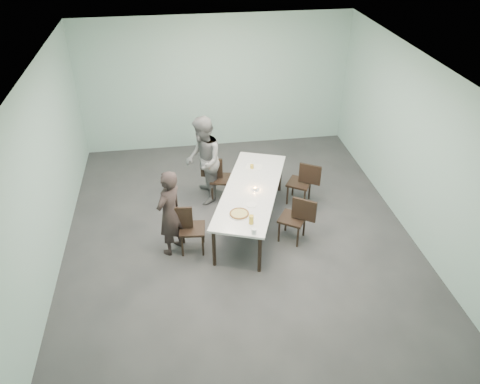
{
  "coord_description": "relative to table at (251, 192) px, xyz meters",
  "views": [
    {
      "loc": [
        -0.95,
        -6.49,
        5.2
      ],
      "look_at": [
        0.0,
        -0.18,
        1.0
      ],
      "focal_mm": 35.0,
      "sensor_mm": 36.0,
      "label": 1
    }
  ],
  "objects": [
    {
      "name": "room_shell",
      "position": [
        -0.26,
        -0.27,
        1.33
      ],
      "size": [
        6.02,
        7.02,
        3.01
      ],
      "color": "#9AC2B9",
      "rests_on": "ground"
    },
    {
      "name": "side_plate",
      "position": [
        -0.07,
        -0.48,
        0.06
      ],
      "size": [
        0.18,
        0.18,
        0.01
      ],
      "primitive_type": "cylinder",
      "color": "white",
      "rests_on": "table"
    },
    {
      "name": "amber_tumbler",
      "position": [
        0.14,
        0.7,
        0.1
      ],
      "size": [
        0.07,
        0.07,
        0.08
      ],
      "primitive_type": "cylinder",
      "color": "gold",
      "rests_on": "table"
    },
    {
      "name": "pizza",
      "position": [
        -0.31,
        -0.72,
        0.08
      ],
      "size": [
        0.34,
        0.34,
        0.04
      ],
      "color": "white",
      "rests_on": "table"
    },
    {
      "name": "chair_near_left",
      "position": [
        -1.16,
        -0.56,
        -0.19
      ],
      "size": [
        0.63,
        0.46,
        0.87
      ],
      "rotation": [
        0.0,
        0.0,
        -0.1
      ],
      "color": "black",
      "rests_on": "ground"
    },
    {
      "name": "menu",
      "position": [
        0.19,
        0.75,
        0.06
      ],
      "size": [
        0.36,
        0.31,
        0.01
      ],
      "primitive_type": "cube",
      "rotation": [
        0.0,
        0.0,
        -0.35
      ],
      "color": "silver",
      "rests_on": "table"
    },
    {
      "name": "table",
      "position": [
        0.0,
        0.0,
        0.0
      ],
      "size": [
        1.74,
        2.75,
        0.75
      ],
      "rotation": [
        0.0,
        0.0,
        -0.35
      ],
      "color": "white",
      "rests_on": "ground"
    },
    {
      "name": "beer_glass",
      "position": [
        -0.16,
        -0.98,
        0.13
      ],
      "size": [
        0.08,
        0.08,
        0.15
      ],
      "primitive_type": "cylinder",
      "color": "gold",
      "rests_on": "table"
    },
    {
      "name": "chair_far_right",
      "position": [
        1.11,
        0.52,
        -0.19
      ],
      "size": [
        0.64,
        0.58,
        0.87
      ],
      "rotation": [
        0.0,
        0.0,
        2.58
      ],
      "color": "black",
      "rests_on": "ground"
    },
    {
      "name": "tealight",
      "position": [
        0.06,
        -0.03,
        0.08
      ],
      "size": [
        0.06,
        0.06,
        0.05
      ],
      "color": "silver",
      "rests_on": "table"
    },
    {
      "name": "chair_far_left",
      "position": [
        -0.49,
        0.95,
        -0.19
      ],
      "size": [
        0.65,
        0.51,
        0.87
      ],
      "rotation": [
        0.0,
        0.0,
        -0.23
      ],
      "color": "black",
      "rests_on": "ground"
    },
    {
      "name": "diner_far",
      "position": [
        -0.75,
        0.93,
        0.17
      ],
      "size": [
        0.67,
        0.85,
        1.72
      ],
      "primitive_type": "imported",
      "rotation": [
        0.0,
        0.0,
        -1.59
      ],
      "color": "slate",
      "rests_on": "ground"
    },
    {
      "name": "water_tumbler",
      "position": [
        -0.16,
        -1.24,
        0.1
      ],
      "size": [
        0.08,
        0.08,
        0.09
      ],
      "primitive_type": "cylinder",
      "color": "silver",
      "rests_on": "table"
    },
    {
      "name": "chair_near_right",
      "position": [
        0.7,
        -0.58,
        -0.19
      ],
      "size": [
        0.64,
        0.58,
        0.87
      ],
      "rotation": [
        0.0,
        0.0,
        2.56
      ],
      "color": "black",
      "rests_on": "ground"
    },
    {
      "name": "diner_near",
      "position": [
        -1.42,
        -0.53,
        0.07
      ],
      "size": [
        0.64,
        0.67,
        1.54
      ],
      "primitive_type": "imported",
      "rotation": [
        0.0,
        0.0,
        -2.25
      ],
      "color": "black",
      "rests_on": "ground"
    },
    {
      "name": "ground",
      "position": [
        -0.26,
        -0.27,
        -0.69
      ],
      "size": [
        7.0,
        7.0,
        0.0
      ],
      "primitive_type": "plane",
      "color": "#333335",
      "rests_on": "ground"
    }
  ]
}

